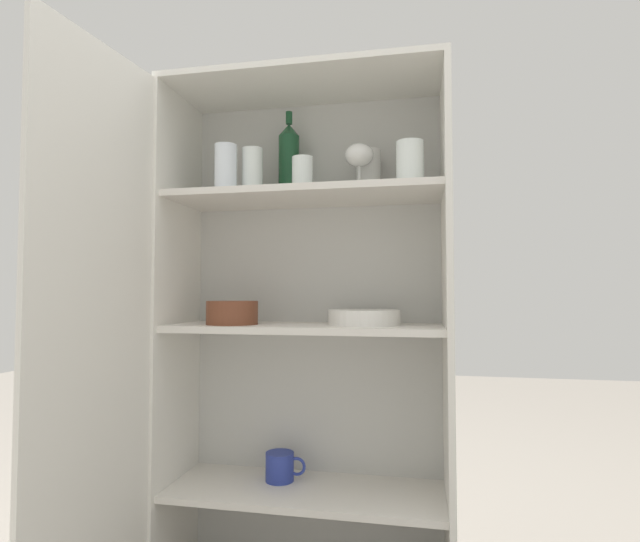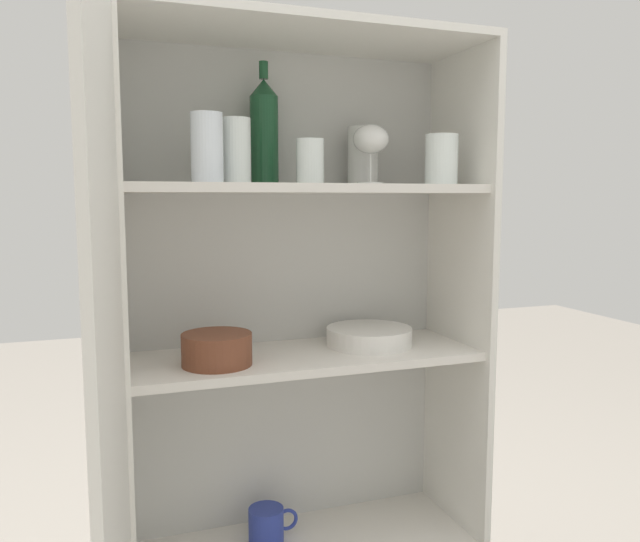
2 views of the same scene
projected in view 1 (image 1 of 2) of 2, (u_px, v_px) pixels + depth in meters
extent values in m
cube|color=silver|center=(316.00, 325.00, 1.64)|extent=(0.84, 0.02, 1.46)
cube|color=white|center=(178.00, 327.00, 1.57)|extent=(0.02, 0.32, 1.46)
cube|color=white|center=(448.00, 331.00, 1.41)|extent=(0.02, 0.32, 1.46)
cube|color=white|center=(306.00, 85.00, 1.52)|extent=(0.84, 0.32, 0.02)
cube|color=silver|center=(305.00, 491.00, 1.47)|extent=(0.81, 0.29, 0.02)
cube|color=silver|center=(305.00, 328.00, 1.49)|extent=(0.81, 0.29, 0.02)
cube|color=silver|center=(306.00, 197.00, 1.51)|extent=(0.81, 0.29, 0.02)
cube|color=silver|center=(93.00, 337.00, 1.21)|extent=(0.06, 0.42, 1.46)
cylinder|color=white|center=(252.00, 171.00, 1.52)|extent=(0.06, 0.06, 0.14)
cylinder|color=white|center=(226.00, 169.00, 1.50)|extent=(0.07, 0.07, 0.14)
cylinder|color=white|center=(301.00, 174.00, 1.47)|extent=(0.06, 0.06, 0.10)
cylinder|color=white|center=(410.00, 163.00, 1.37)|extent=(0.08, 0.08, 0.12)
cylinder|color=white|center=(368.00, 173.00, 1.56)|extent=(0.08, 0.08, 0.15)
cylinder|color=white|center=(359.00, 190.00, 1.47)|extent=(0.06, 0.06, 0.01)
cylinder|color=white|center=(359.00, 178.00, 1.47)|extent=(0.01, 0.01, 0.07)
ellipsoid|color=white|center=(359.00, 155.00, 1.48)|extent=(0.09, 0.09, 0.07)
cylinder|color=#194728|center=(289.00, 168.00, 1.60)|extent=(0.07, 0.07, 0.20)
cone|color=#194728|center=(289.00, 130.00, 1.61)|extent=(0.07, 0.07, 0.04)
cylinder|color=#194728|center=(289.00, 118.00, 1.61)|extent=(0.02, 0.02, 0.04)
cylinder|color=white|center=(364.00, 323.00, 1.47)|extent=(0.21, 0.21, 0.01)
cylinder|color=white|center=(364.00, 320.00, 1.47)|extent=(0.21, 0.21, 0.01)
cylinder|color=white|center=(364.00, 317.00, 1.47)|extent=(0.21, 0.21, 0.01)
cylinder|color=white|center=(364.00, 314.00, 1.47)|extent=(0.21, 0.21, 0.01)
cylinder|color=white|center=(364.00, 311.00, 1.47)|extent=(0.21, 0.21, 0.01)
cylinder|color=brown|center=(232.00, 313.00, 1.49)|extent=(0.15, 0.15, 0.07)
torus|color=brown|center=(232.00, 302.00, 1.49)|extent=(0.15, 0.15, 0.01)
cylinder|color=#283893|center=(280.00, 467.00, 1.52)|extent=(0.09, 0.09, 0.08)
torus|color=#283893|center=(297.00, 466.00, 1.51)|extent=(0.06, 0.01, 0.06)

